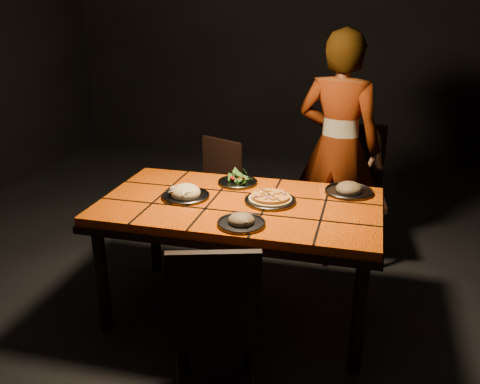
% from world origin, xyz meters
% --- Properties ---
extents(room_shell, '(6.04, 7.04, 3.08)m').
position_xyz_m(room_shell, '(0.00, 0.00, 1.50)').
color(room_shell, black).
rests_on(room_shell, ground).
extents(dining_table, '(1.62, 0.92, 0.75)m').
position_xyz_m(dining_table, '(0.00, 0.00, 0.67)').
color(dining_table, '#FF5B08').
rests_on(dining_table, ground).
extents(chair_near, '(0.50, 0.50, 0.88)m').
position_xyz_m(chair_near, '(0.09, -0.78, 0.50)').
color(chair_near, black).
rests_on(chair_near, ground).
extents(chair_far_left, '(0.50, 0.50, 0.83)m').
position_xyz_m(chair_far_left, '(-0.45, 0.94, 0.48)').
color(chair_far_left, black).
rests_on(chair_far_left, ground).
extents(chair_far_right, '(0.49, 0.49, 0.98)m').
position_xyz_m(chair_far_right, '(0.60, 1.03, 0.56)').
color(chair_far_right, black).
rests_on(chair_far_right, ground).
extents(diner, '(0.68, 0.52, 1.68)m').
position_xyz_m(diner, '(0.48, 1.00, 0.84)').
color(diner, brown).
rests_on(diner, ground).
extents(plate_pizza, '(0.35, 0.35, 0.04)m').
position_xyz_m(plate_pizza, '(0.17, 0.04, 0.77)').
color(plate_pizza, '#3E3E44').
rests_on(plate_pizza, dining_table).
extents(plate_pasta, '(0.28, 0.28, 0.09)m').
position_xyz_m(plate_pasta, '(-0.33, -0.01, 0.77)').
color(plate_pasta, '#3E3E44').
rests_on(plate_pasta, dining_table).
extents(plate_salad, '(0.25, 0.25, 0.07)m').
position_xyz_m(plate_salad, '(-0.09, 0.30, 0.78)').
color(plate_salad, '#3E3E44').
rests_on(plate_salad, dining_table).
extents(plate_mushroom_a, '(0.25, 0.25, 0.08)m').
position_xyz_m(plate_mushroom_a, '(0.09, -0.31, 0.77)').
color(plate_mushroom_a, '#3E3E44').
rests_on(plate_mushroom_a, dining_table).
extents(plate_mushroom_b, '(0.29, 0.29, 0.10)m').
position_xyz_m(plate_mushroom_b, '(0.60, 0.31, 0.77)').
color(plate_mushroom_b, '#3E3E44').
rests_on(plate_mushroom_b, dining_table).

